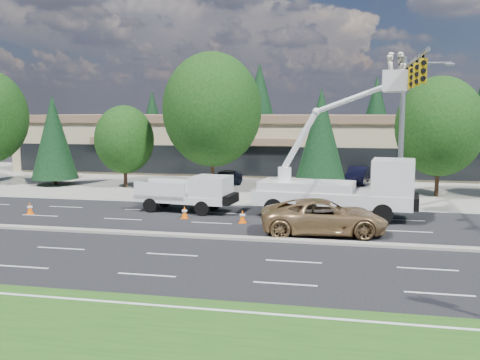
% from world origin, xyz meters
% --- Properties ---
extents(ground, '(140.00, 140.00, 0.00)m').
position_xyz_m(ground, '(0.00, 0.00, 0.00)').
color(ground, black).
rests_on(ground, ground).
extents(concrete_apron, '(140.00, 22.00, 0.01)m').
position_xyz_m(concrete_apron, '(0.00, 20.00, 0.01)').
color(concrete_apron, gray).
rests_on(concrete_apron, ground).
extents(road_median, '(120.00, 0.55, 0.12)m').
position_xyz_m(road_median, '(0.00, 0.00, 0.06)').
color(road_median, gray).
rests_on(road_median, ground).
extents(strip_mall, '(50.40, 15.40, 5.50)m').
position_xyz_m(strip_mall, '(0.00, 29.97, 2.83)').
color(strip_mall, tan).
rests_on(strip_mall, ground).
extents(tree_front_b, '(3.62, 3.62, 7.14)m').
position_xyz_m(tree_front_b, '(-16.00, 15.00, 3.83)').
color(tree_front_b, '#332114').
rests_on(tree_front_b, ground).
extents(tree_front_c, '(4.55, 4.55, 6.32)m').
position_xyz_m(tree_front_c, '(-10.00, 15.00, 3.70)').
color(tree_front_c, '#332114').
rests_on(tree_front_c, ground).
extents(tree_front_d, '(7.35, 7.35, 10.20)m').
position_xyz_m(tree_front_d, '(-3.00, 15.00, 5.97)').
color(tree_front_d, '#332114').
rests_on(tree_front_d, ground).
extents(tree_front_e, '(3.81, 3.81, 7.50)m').
position_xyz_m(tree_front_e, '(5.00, 15.00, 4.02)').
color(tree_front_e, '#332114').
rests_on(tree_front_e, ground).
extents(tree_front_f, '(5.94, 5.94, 8.25)m').
position_xyz_m(tree_front_f, '(13.00, 15.00, 4.83)').
color(tree_front_f, '#332114').
rests_on(tree_front_f, ground).
extents(tree_back_a, '(4.31, 4.31, 8.50)m').
position_xyz_m(tree_back_a, '(-18.00, 42.00, 4.56)').
color(tree_back_a, '#332114').
rests_on(tree_back_a, ground).
extents(tree_back_b, '(5.98, 5.98, 11.78)m').
position_xyz_m(tree_back_b, '(-4.00, 42.00, 6.32)').
color(tree_back_b, '#332114').
rests_on(tree_back_b, ground).
extents(tree_back_c, '(5.04, 5.04, 9.93)m').
position_xyz_m(tree_back_c, '(10.00, 42.00, 5.33)').
color(tree_back_c, '#332114').
rests_on(tree_back_c, ground).
extents(signal_mast, '(2.76, 10.16, 9.00)m').
position_xyz_m(signal_mast, '(10.03, 7.04, 6.06)').
color(signal_mast, gray).
rests_on(signal_mast, ground).
extents(utility_pickup, '(5.79, 2.72, 2.14)m').
position_xyz_m(utility_pickup, '(-2.08, 6.15, 0.88)').
color(utility_pickup, white).
rests_on(utility_pickup, ground).
extents(bucket_truck, '(9.41, 3.57, 8.91)m').
position_xyz_m(bucket_truck, '(7.04, 6.10, 1.98)').
color(bucket_truck, white).
rests_on(bucket_truck, ground).
extents(traffic_cone_a, '(0.40, 0.40, 0.70)m').
position_xyz_m(traffic_cone_a, '(-10.82, 3.50, 0.34)').
color(traffic_cone_a, '#FB5F07').
rests_on(traffic_cone_a, ground).
extents(traffic_cone_b, '(0.40, 0.40, 0.70)m').
position_xyz_m(traffic_cone_b, '(-1.77, 4.13, 0.34)').
color(traffic_cone_b, '#FB5F07').
rests_on(traffic_cone_b, ground).
extents(traffic_cone_c, '(0.40, 0.40, 0.70)m').
position_xyz_m(traffic_cone_c, '(1.58, 3.61, 0.34)').
color(traffic_cone_c, '#FB5F07').
rests_on(traffic_cone_c, ground).
extents(traffic_cone_d, '(0.40, 0.40, 0.70)m').
position_xyz_m(traffic_cone_d, '(8.42, 3.47, 0.34)').
color(traffic_cone_d, '#FB5F07').
rests_on(traffic_cone_d, ground).
extents(minivan, '(6.34, 3.60, 1.67)m').
position_xyz_m(minivan, '(5.91, 1.88, 0.83)').
color(minivan, '#9D7A4C').
rests_on(minivan, ground).
extents(parked_car_west, '(2.32, 4.13, 1.33)m').
position_xyz_m(parked_car_west, '(-2.41, 16.73, 0.66)').
color(parked_car_west, black).
rests_on(parked_car_west, ground).
extents(parked_car_east, '(2.10, 4.43, 1.40)m').
position_xyz_m(parked_car_east, '(7.73, 20.65, 0.70)').
color(parked_car_east, black).
rests_on(parked_car_east, ground).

